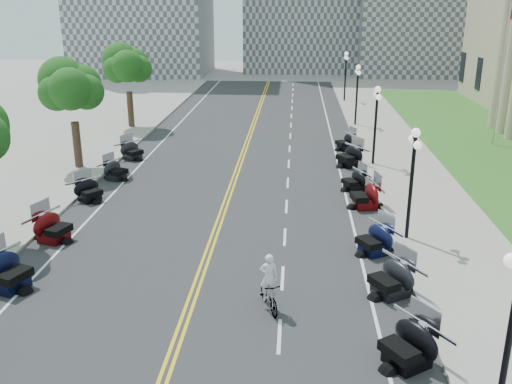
{
  "coord_description": "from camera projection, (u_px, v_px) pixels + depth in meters",
  "views": [
    {
      "loc": [
        3.55,
        -19.73,
        10.22
      ],
      "look_at": [
        1.87,
        4.35,
        2.0
      ],
      "focal_mm": 40.0,
      "sensor_mm": 36.0,
      "label": 1
    }
  ],
  "objects": [
    {
      "name": "lane_dash_10",
      "position": [
        289.0,
        164.0,
        37.06
      ],
      "size": [
        0.12,
        2.0,
        0.0
      ],
      "primitive_type": "cube",
      "color": "white",
      "rests_on": "road"
    },
    {
      "name": "motorcycle_n_7",
      "position": [
        365.0,
        194.0,
        29.07
      ],
      "size": [
        2.5,
        2.5,
        1.48
      ],
      "primitive_type": null,
      "rotation": [
        0.0,
        0.0,
        -1.37
      ],
      "color": "#590A0C",
      "rests_on": "road"
    },
    {
      "name": "lane_dash_6",
      "position": [
        283.0,
        278.0,
        21.95
      ],
      "size": [
        0.12,
        2.0,
        0.0
      ],
      "primitive_type": "cube",
      "color": "white",
      "rests_on": "road"
    },
    {
      "name": "lane_dash_17",
      "position": [
        293.0,
        95.0,
        63.5
      ],
      "size": [
        0.12,
        2.0,
        0.0
      ],
      "primitive_type": "cube",
      "color": "white",
      "rests_on": "road"
    },
    {
      "name": "road",
      "position": [
        229.0,
        193.0,
        31.6
      ],
      "size": [
        16.0,
        90.0,
        0.01
      ],
      "primitive_type": "cube",
      "color": "#333335",
      "rests_on": "ground"
    },
    {
      "name": "street_lamp_3",
      "position": [
        375.0,
        126.0,
        35.87
      ],
      "size": [
        0.5,
        1.2,
        4.9
      ],
      "primitive_type": null,
      "color": "black",
      "rests_on": "sidewalk_north"
    },
    {
      "name": "street_lamp_5",
      "position": [
        345.0,
        77.0,
        58.53
      ],
      "size": [
        0.5,
        1.2,
        4.9
      ],
      "primitive_type": null,
      "color": "black",
      "rests_on": "sidewalk_north"
    },
    {
      "name": "sidewalk_north",
      "position": [
        422.0,
        196.0,
        30.89
      ],
      "size": [
        5.0,
        90.0,
        0.15
      ],
      "primitive_type": "cube",
      "color": "#9E9991",
      "rests_on": "ground"
    },
    {
      "name": "motorcycle_s_6",
      "position": [
        53.0,
        226.0,
        25.09
      ],
      "size": [
        2.62,
        2.62,
        1.45
      ],
      "primitive_type": null,
      "rotation": [
        0.0,
        0.0,
        1.25
      ],
      "color": "#590A0C",
      "rests_on": "road"
    },
    {
      "name": "lane_dash_16",
      "position": [
        292.0,
        101.0,
        59.72
      ],
      "size": [
        0.12,
        2.0,
        0.0
      ],
      "primitive_type": "cube",
      "color": "white",
      "rests_on": "road"
    },
    {
      "name": "cyclist_rider",
      "position": [
        269.0,
        257.0,
        19.1
      ],
      "size": [
        0.64,
        0.42,
        1.75
      ],
      "primitive_type": "imported",
      "rotation": [
        0.0,
        0.0,
        3.14
      ],
      "color": "silver",
      "rests_on": "bicycle"
    },
    {
      "name": "motorcycle_s_8",
      "position": [
        116.0,
        169.0,
        33.69
      ],
      "size": [
        2.36,
        2.36,
        1.26
      ],
      "primitive_type": null,
      "rotation": [
        0.0,
        0.0,
        1.16
      ],
      "color": "black",
      "rests_on": "road"
    },
    {
      "name": "motorcycle_n_5",
      "position": [
        391.0,
        277.0,
        20.48
      ],
      "size": [
        2.85,
        2.85,
        1.45
      ],
      "primitive_type": null,
      "rotation": [
        0.0,
        0.0,
        -1.03
      ],
      "color": "black",
      "rests_on": "road"
    },
    {
      "name": "centerline_yellow_a",
      "position": [
        227.0,
        192.0,
        31.61
      ],
      "size": [
        0.12,
        90.0,
        0.0
      ],
      "primitive_type": "cube",
      "color": "yellow",
      "rests_on": "road"
    },
    {
      "name": "motorcycle_s_5",
      "position": [
        7.0,
        270.0,
        20.89
      ],
      "size": [
        2.88,
        2.88,
        1.57
      ],
      "primitive_type": null,
      "rotation": [
        0.0,
        0.0,
        1.21
      ],
      "color": "black",
      "rests_on": "road"
    },
    {
      "name": "motorcycle_n_10",
      "position": [
        346.0,
        141.0,
        40.26
      ],
      "size": [
        2.46,
        2.46,
        1.3
      ],
      "primitive_type": null,
      "rotation": [
        0.0,
        0.0,
        -1.15
      ],
      "color": "black",
      "rests_on": "road"
    },
    {
      "name": "lane_dash_9",
      "position": [
        288.0,
        183.0,
        33.28
      ],
      "size": [
        0.12,
        2.0,
        0.0
      ],
      "primitive_type": "cube",
      "color": "white",
      "rests_on": "road"
    },
    {
      "name": "lane_dash_5",
      "position": [
        279.0,
        336.0,
        18.17
      ],
      "size": [
        0.12,
        2.0,
        0.0
      ],
      "primitive_type": "cube",
      "color": "white",
      "rests_on": "road"
    },
    {
      "name": "lane_dash_7",
      "position": [
        285.0,
        237.0,
        25.72
      ],
      "size": [
        0.12,
        2.0,
        0.0
      ],
      "primitive_type": "cube",
      "color": "white",
      "rests_on": "road"
    },
    {
      "name": "lane_dash_15",
      "position": [
        292.0,
        108.0,
        55.94
      ],
      "size": [
        0.12,
        2.0,
        0.0
      ],
      "primitive_type": "cube",
      "color": "white",
      "rests_on": "road"
    },
    {
      "name": "lane_dash_12",
      "position": [
        290.0,
        136.0,
        44.61
      ],
      "size": [
        0.12,
        2.0,
        0.0
      ],
      "primitive_type": "cube",
      "color": "white",
      "rests_on": "road"
    },
    {
      "name": "lawn",
      "position": [
        504.0,
        159.0,
        37.99
      ],
      "size": [
        9.0,
        60.0,
        0.1
      ],
      "primitive_type": "cube",
      "color": "#356023",
      "rests_on": "ground"
    },
    {
      "name": "motorcycle_s_9",
      "position": [
        132.0,
        150.0,
        37.95
      ],
      "size": [
        2.62,
        2.62,
        1.31
      ],
      "primitive_type": null,
      "rotation": [
        0.0,
        0.0,
        0.94
      ],
      "color": "black",
      "rests_on": "road"
    },
    {
      "name": "tree_4",
      "position": [
        128.0,
        70.0,
        45.84
      ],
      "size": [
        4.8,
        4.8,
        9.2
      ],
      "primitive_type": null,
      "color": "#235619",
      "rests_on": "sidewalk_south"
    },
    {
      "name": "motorcycle_n_4",
      "position": [
        408.0,
        343.0,
        16.54
      ],
      "size": [
        2.93,
        2.93,
        1.48
      ],
      "primitive_type": null,
      "rotation": [
        0.0,
        0.0,
        -0.97
      ],
      "color": "black",
      "rests_on": "road"
    },
    {
      "name": "edge_line_south",
      "position": [
        116.0,
        190.0,
        32.02
      ],
      "size": [
        0.12,
        90.0,
        0.0
      ],
      "primitive_type": "cube",
      "color": "white",
      "rests_on": "road"
    },
    {
      "name": "lane_dash_19",
      "position": [
        293.0,
        85.0,
        71.05
      ],
      "size": [
        0.12,
        2.0,
        0.0
      ],
      "primitive_type": "cube",
      "color": "white",
      "rests_on": "road"
    },
    {
      "name": "street_lamp_2",
      "position": [
        411.0,
        185.0,
        24.54
      ],
      "size": [
        0.5,
        1.2,
        4.9
      ],
      "primitive_type": null,
      "color": "black",
      "rests_on": "sidewalk_north"
    },
    {
      "name": "lane_dash_11",
      "position": [
        290.0,
        149.0,
        40.83
      ],
      "size": [
        0.12,
        2.0,
        0.0
      ],
      "primitive_type": "cube",
      "color": "white",
      "rests_on": "road"
    },
    {
      "name": "sidewalk_south",
      "position": [
        45.0,
        187.0,
        32.27
      ],
      "size": [
        5.0,
        90.0,
        0.15
      ],
      "primitive_type": "cube",
      "color": "#9E9991",
      "rests_on": "ground"
    },
    {
      "name": "street_lamp_1",
      "position": [
        508.0,
        345.0,
        13.2
      ],
      "size": [
        0.5,
        1.2,
        4.9
      ],
      "primitive_type": null,
      "color": "black",
      "rests_on": "sidewalk_north"
    },
    {
      "name": "motorcycle_n_8",
      "position": [
        354.0,
        180.0,
        31.81
      ],
      "size": [
        2.37,
        2.37,
        1.25
      ],
      "primitive_type": null,
      "rotation": [
        0.0,
        0.0,
        -1.15
      ],
      "color": "black",
      "rests_on": "road"
    },
    {
      "name": "centerline_yellow_b",
      "position": [
        232.0,
        193.0,
        31.59
      ],
      "size": [
        0.12,
        90.0,
        0.0
      ],
      "primitive_type": "cube",
      "color": "yellow",
      "rests_on": "road"
    },
    {
      "name": "motorcycle_n_6",
      "position": [
        375.0,
        238.0,
        23.87
      ],
      "size": [
        2.7,
        2.7,
        1.38
      ],
      "primitive_type": null,
      "rotation": [
        0.0,
        0.0,
        -1.04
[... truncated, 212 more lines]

